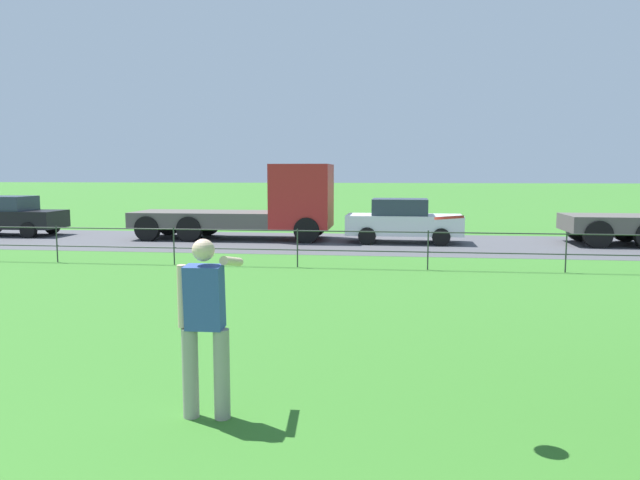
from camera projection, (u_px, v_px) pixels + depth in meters
The scene contains 7 objects.
street_strip at pixel (277, 242), 21.04m from camera, with size 80.00×6.39×0.01m, color #4C4C51.
park_fence at pixel (235, 241), 15.55m from camera, with size 30.03×0.04×1.00m.
person_thrower at pixel (205, 322), 5.83m from camera, with size 0.52×0.75×1.80m.
frisbee at pixel (449, 218), 5.49m from camera, with size 0.38×0.38×0.06m.
car_black_right at pixel (9, 216), 23.18m from camera, with size 4.03×1.88×1.54m.
flatbed_truck_left at pixel (263, 206), 21.81m from camera, with size 7.33×2.50×2.75m.
car_white_center at pixel (403, 221), 20.77m from camera, with size 4.02×1.85×1.54m.
Camera 1 is at (4.19, -0.40, 2.43)m, focal length 33.32 mm.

